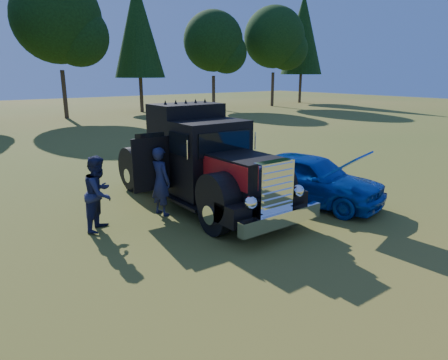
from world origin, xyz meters
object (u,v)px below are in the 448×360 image
hotrod_coupe (309,178)px  spectator_far (99,193)px  diamond_t_truck (202,164)px  spectator_near (161,181)px

hotrod_coupe → spectator_far: bearing=164.0°
hotrod_coupe → spectator_far: size_ratio=2.52×
diamond_t_truck → spectator_near: size_ratio=3.69×
spectator_near → diamond_t_truck: bearing=-102.0°
diamond_t_truck → spectator_far: diamond_t_truck is taller
diamond_t_truck → spectator_far: bearing=-179.6°
diamond_t_truck → spectator_far: 3.17m
diamond_t_truck → spectator_near: diamond_t_truck is taller
spectator_near → spectator_far: (-1.77, -0.06, -0.01)m
spectator_near → spectator_far: size_ratio=1.01×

